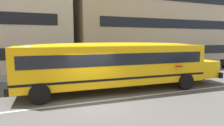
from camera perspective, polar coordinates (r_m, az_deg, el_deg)
The scene contains 5 objects.
ground_plane at distance 10.29m, azimuth -5.81°, elevation -11.48°, with size 400.00×400.00×0.00m, color #54514F.
sidewalk_far at distance 18.33m, azimuth -12.67°, elevation -3.31°, with size 120.00×3.00×0.01m, color gray.
lane_centreline at distance 10.29m, azimuth -5.81°, elevation -11.46°, with size 110.00×0.16×0.01m, color silver.
school_bus at distance 12.21m, azimuth 1.90°, elevation 0.29°, with size 13.81×3.55×3.07m.
apartment_block_far_centre at distance 29.04m, azimuth 11.04°, elevation 13.70°, with size 21.70×10.47×13.30m.
Camera 1 is at (-2.49, -9.43, 3.29)m, focal length 30.67 mm.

